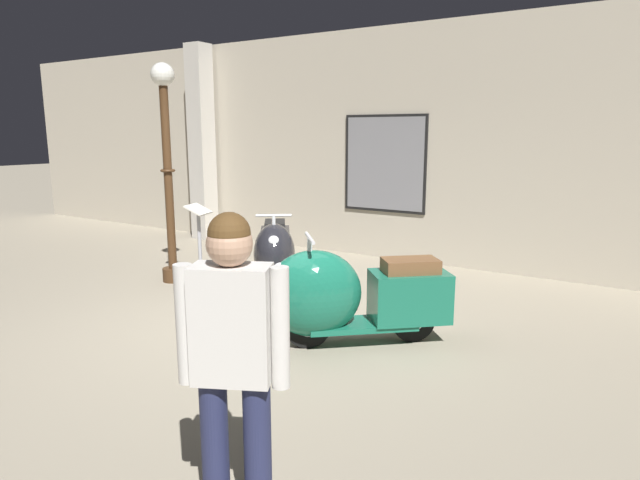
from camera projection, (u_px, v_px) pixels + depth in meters
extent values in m
plane|color=gray|center=(240.00, 329.00, 5.50)|extent=(60.00, 60.00, 0.00)
cube|color=#BCB29E|center=(397.00, 146.00, 8.32)|extent=(18.00, 0.20, 3.52)
cube|color=black|center=(385.00, 164.00, 8.36)|extent=(1.36, 0.03, 1.49)
cube|color=gray|center=(384.00, 164.00, 8.34)|extent=(1.28, 0.01, 1.41)
cube|color=beige|center=(202.00, 144.00, 9.98)|extent=(0.36, 0.36, 3.52)
cylinder|color=black|center=(275.00, 277.00, 6.75)|extent=(0.30, 0.37, 0.40)
cylinder|color=silver|center=(275.00, 277.00, 6.75)|extent=(0.18, 0.20, 0.18)
cylinder|color=black|center=(276.00, 259.00, 7.68)|extent=(0.30, 0.37, 0.40)
cylinder|color=silver|center=(276.00, 259.00, 7.68)|extent=(0.18, 0.20, 0.18)
cube|color=black|center=(275.00, 269.00, 7.22)|extent=(0.84, 0.98, 0.05)
ellipsoid|color=black|center=(274.00, 254.00, 6.75)|extent=(0.91, 0.98, 0.76)
cube|color=black|center=(275.00, 245.00, 7.60)|extent=(0.72, 0.78, 0.44)
cube|color=black|center=(275.00, 225.00, 7.54)|extent=(0.51, 0.55, 0.12)
sphere|color=silver|center=(274.00, 242.00, 6.43)|extent=(0.15, 0.15, 0.15)
cylinder|color=silver|center=(274.00, 227.00, 6.65)|extent=(0.04, 0.04, 0.28)
cylinder|color=silver|center=(274.00, 215.00, 6.62)|extent=(0.37, 0.28, 0.03)
cube|color=silver|center=(295.00, 257.00, 6.77)|extent=(0.40, 0.55, 0.02)
cylinder|color=black|center=(308.00, 325.00, 5.02)|extent=(0.38, 0.34, 0.43)
cylinder|color=silver|center=(308.00, 325.00, 5.02)|extent=(0.21, 0.20, 0.19)
cylinder|color=black|center=(413.00, 319.00, 5.17)|extent=(0.38, 0.34, 0.43)
cylinder|color=silver|center=(413.00, 319.00, 5.17)|extent=(0.21, 0.20, 0.19)
cube|color=#196B51|center=(361.00, 324.00, 5.10)|extent=(1.02, 0.95, 0.05)
ellipsoid|color=#196B51|center=(314.00, 293.00, 4.96)|extent=(1.04, 1.00, 0.81)
cube|color=#196B51|center=(409.00, 296.00, 5.11)|extent=(0.83, 0.79, 0.47)
cube|color=brown|center=(410.00, 266.00, 5.06)|extent=(0.58, 0.56, 0.13)
sphere|color=silver|center=(281.00, 271.00, 4.88)|extent=(0.16, 0.16, 0.16)
cylinder|color=silver|center=(310.00, 254.00, 4.89)|extent=(0.05, 0.05, 0.30)
cylinder|color=silver|center=(310.00, 238.00, 4.86)|extent=(0.33, 0.38, 0.03)
cylinder|color=#472D19|center=(173.00, 274.00, 7.29)|extent=(0.28, 0.28, 0.18)
cylinder|color=#472D19|center=(168.00, 180.00, 7.04)|extent=(0.11, 0.11, 2.36)
torus|color=#472D19|center=(168.00, 171.00, 7.01)|extent=(0.19, 0.19, 0.04)
sphere|color=white|center=(163.00, 75.00, 6.78)|extent=(0.30, 0.30, 0.30)
cylinder|color=#23284C|center=(257.00, 443.00, 2.64)|extent=(0.14, 0.14, 0.80)
cylinder|color=#23284C|center=(215.00, 440.00, 2.67)|extent=(0.14, 0.14, 0.80)
cube|color=silver|center=(232.00, 324.00, 2.54)|extent=(0.42, 0.33, 0.57)
cylinder|color=silver|center=(280.00, 328.00, 2.51)|extent=(0.09, 0.09, 0.59)
cylinder|color=silver|center=(185.00, 324.00, 2.56)|extent=(0.09, 0.09, 0.59)
sphere|color=tan|center=(229.00, 244.00, 2.46)|extent=(0.21, 0.21, 0.21)
sphere|color=brown|center=(229.00, 233.00, 2.45)|extent=(0.20, 0.20, 0.20)
cylinder|color=#333338|center=(202.00, 294.00, 6.67)|extent=(0.28, 0.28, 0.02)
cylinder|color=#A5A5AD|center=(200.00, 253.00, 6.56)|extent=(0.04, 0.04, 1.02)
cube|color=silver|center=(198.00, 209.00, 6.46)|extent=(0.31, 0.37, 0.12)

